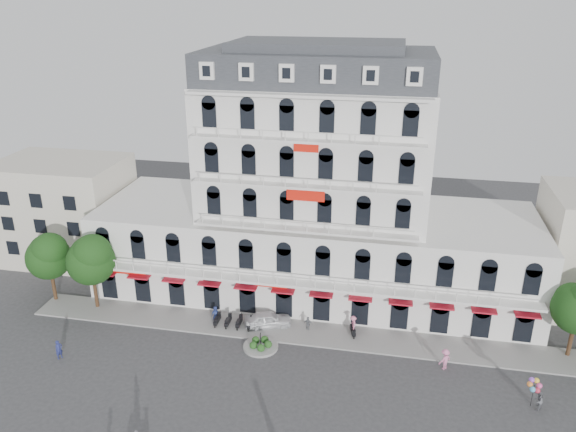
# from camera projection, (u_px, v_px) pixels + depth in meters

# --- Properties ---
(ground) EXTENTS (120.00, 120.00, 0.00)m
(ground) POSITION_uv_depth(u_px,v_px,m) (279.00, 396.00, 44.94)
(ground) COLOR #38383A
(ground) RESTS_ON ground
(sidewalk) EXTENTS (53.00, 4.00, 0.16)m
(sidewalk) POSITION_uv_depth(u_px,v_px,m) (299.00, 332.00, 53.09)
(sidewalk) COLOR gray
(sidewalk) RESTS_ON ground
(main_building) EXTENTS (45.00, 15.00, 25.80)m
(main_building) POSITION_uv_depth(u_px,v_px,m) (315.00, 202.00, 57.54)
(main_building) COLOR silver
(main_building) RESTS_ON ground
(flank_building_west) EXTENTS (14.00, 10.00, 12.00)m
(flank_building_west) POSITION_uv_depth(u_px,v_px,m) (66.00, 210.00, 66.21)
(flank_building_west) COLOR beige
(flank_building_west) RESTS_ON ground
(traffic_island) EXTENTS (3.20, 3.20, 1.60)m
(traffic_island) POSITION_uv_depth(u_px,v_px,m) (261.00, 345.00, 50.84)
(traffic_island) COLOR gray
(traffic_island) RESTS_ON ground
(parked_scooter_row) EXTENTS (4.40, 1.80, 1.10)m
(parked_scooter_row) POSITION_uv_depth(u_px,v_px,m) (234.00, 327.00, 54.07)
(parked_scooter_row) COLOR black
(parked_scooter_row) RESTS_ON ground
(tree_west_outer) EXTENTS (4.50, 4.48, 7.76)m
(tree_west_outer) POSITION_uv_depth(u_px,v_px,m) (48.00, 254.00, 56.63)
(tree_west_outer) COLOR #382314
(tree_west_outer) RESTS_ON ground
(tree_west_inner) EXTENTS (4.76, 4.76, 8.25)m
(tree_west_inner) POSITION_uv_depth(u_px,v_px,m) (91.00, 258.00, 55.15)
(tree_west_inner) COLOR #382314
(tree_west_inner) RESTS_ON ground
(parked_car) EXTENTS (4.84, 3.17, 1.53)m
(parked_car) POSITION_uv_depth(u_px,v_px,m) (268.00, 320.00, 53.84)
(parked_car) COLOR silver
(parked_car) RESTS_ON ground
(rider_center) EXTENTS (0.86, 1.68, 2.14)m
(rider_center) POSITION_uv_depth(u_px,v_px,m) (353.00, 325.00, 52.26)
(rider_center) COLOR black
(rider_center) RESTS_ON ground
(pedestrian_left) EXTENTS (0.81, 0.58, 1.55)m
(pedestrian_left) POSITION_uv_depth(u_px,v_px,m) (215.00, 314.00, 54.78)
(pedestrian_left) COLOR navy
(pedestrian_left) RESTS_ON ground
(pedestrian_mid) EXTENTS (0.94, 0.51, 1.52)m
(pedestrian_mid) POSITION_uv_depth(u_px,v_px,m) (308.00, 324.00, 53.15)
(pedestrian_mid) COLOR slate
(pedestrian_mid) RESTS_ON ground
(pedestrian_right) EXTENTS (1.40, 1.35, 1.92)m
(pedestrian_right) POSITION_uv_depth(u_px,v_px,m) (445.00, 359.00, 47.78)
(pedestrian_right) COLOR pink
(pedestrian_right) RESTS_ON ground
(pedestrian_far) EXTENTS (0.68, 0.78, 1.79)m
(pedestrian_far) POSITION_uv_depth(u_px,v_px,m) (59.00, 350.00, 49.16)
(pedestrian_far) COLOR navy
(pedestrian_far) RESTS_ON ground
(balloon_vendor) EXTENTS (1.44, 1.33, 2.45)m
(balloon_vendor) POSITION_uv_depth(u_px,v_px,m) (537.00, 395.00, 43.14)
(balloon_vendor) COLOR slate
(balloon_vendor) RESTS_ON ground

